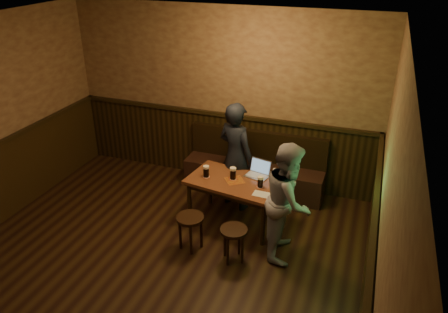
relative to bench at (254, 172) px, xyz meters
name	(u,v)px	position (x,y,z in m)	size (l,w,h in m)	color
room	(131,195)	(-0.65, -2.53, 0.89)	(5.04, 6.04, 2.84)	black
bench	(254,172)	(0.00, 0.00, 0.00)	(2.20, 0.50, 0.95)	black
pub_table	(235,186)	(0.00, -0.99, 0.28)	(1.36, 0.90, 0.68)	#523017
stool_left	(190,223)	(-0.34, -1.73, 0.07)	(0.47, 0.47, 0.48)	black
stool_right	(234,235)	(0.25, -1.77, 0.06)	(0.42, 0.42, 0.46)	black
pint_left	(206,171)	(-0.40, -1.03, 0.45)	(0.11, 0.11, 0.17)	#9C2F13
pint_mid	(233,173)	(-0.04, -0.96, 0.45)	(0.11, 0.11, 0.18)	#9C2F13
pint_right	(260,182)	(0.37, -1.04, 0.44)	(0.10, 0.10, 0.16)	#9C2F13
laptop	(258,172)	(0.26, -0.73, 0.42)	(0.35, 0.31, 0.22)	silver
menu	(261,194)	(0.44, -1.22, 0.37)	(0.22, 0.15, 0.00)	silver
person_suit	(236,156)	(-0.13, -0.54, 0.50)	(0.59, 0.39, 1.63)	black
person_grey	(288,201)	(0.82, -1.38, 0.45)	(0.74, 0.58, 1.52)	gray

